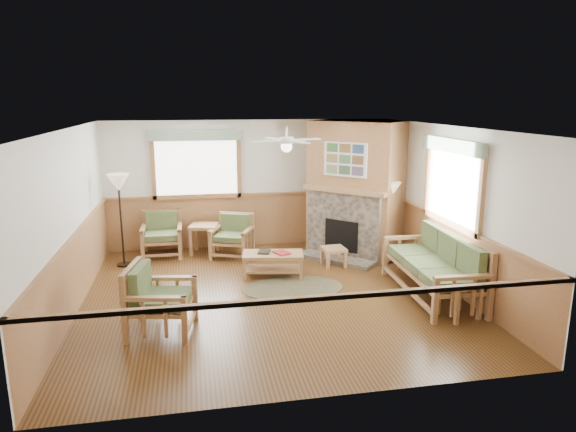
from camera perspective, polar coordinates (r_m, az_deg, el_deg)
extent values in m
cube|color=#4F3116|center=(8.47, -1.80, -8.80)|extent=(6.00, 6.00, 0.01)
cube|color=white|center=(7.88, -1.94, 9.79)|extent=(6.00, 6.00, 0.01)
cube|color=white|center=(10.99, -4.29, 3.57)|extent=(6.00, 0.02, 2.70)
cube|color=white|center=(5.24, 3.26, -6.98)|extent=(6.00, 0.02, 2.70)
cube|color=white|center=(8.18, -23.12, -0.71)|extent=(0.02, 6.00, 2.70)
cube|color=white|center=(9.02, 17.32, 0.95)|extent=(0.02, 6.00, 2.70)
cylinder|color=#4C452E|center=(8.76, 0.55, -7.98)|extent=(2.04, 2.04, 0.01)
cube|color=maroon|center=(9.17, -0.71, -4.01)|extent=(0.32, 0.36, 0.03)
cube|color=black|center=(9.24, -2.68, -3.92)|extent=(0.27, 0.32, 0.03)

